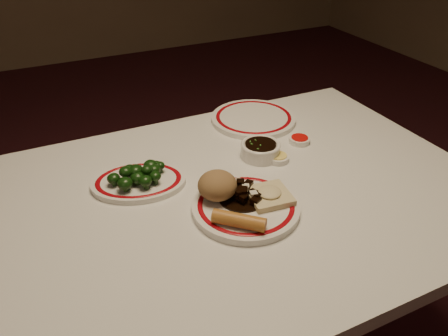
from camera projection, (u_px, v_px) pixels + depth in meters
dining_table at (250, 215)px, 1.17m from camera, size 1.20×0.90×0.75m
main_plate at (246, 207)px, 1.03m from camera, size 0.29×0.29×0.02m
rice_mound at (217, 185)px, 1.03m from camera, size 0.09×0.09×0.07m
spring_roll at (239, 220)px, 0.95m from camera, size 0.11×0.10×0.03m
fried_wonton at (269, 195)px, 1.04m from camera, size 0.11×0.11×0.03m
stirfry_heap at (243, 193)px, 1.04m from camera, size 0.12×0.12×0.03m
broccoli_plate at (139, 182)px, 1.12m from camera, size 0.28×0.26×0.02m
broccoli_pile at (139, 173)px, 1.10m from camera, size 0.15×0.10×0.05m
soy_bowl at (260, 150)px, 1.24m from camera, size 0.11×0.11×0.04m
sweet_sour_dish at (299, 140)px, 1.31m from camera, size 0.06×0.06×0.02m
mustard_dish at (278, 158)px, 1.22m from camera, size 0.06×0.06×0.02m
far_plate at (253, 118)px, 1.43m from camera, size 0.33×0.33×0.02m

